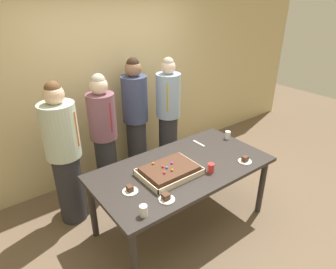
{
  "coord_description": "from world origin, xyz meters",
  "views": [
    {
      "loc": [
        -1.75,
        -2.04,
        2.47
      ],
      "look_at": [
        -0.08,
        0.15,
        1.13
      ],
      "focal_mm": 31.28,
      "sensor_mm": 36.0,
      "label": 1
    }
  ],
  "objects_px": {
    "sheet_cake": "(169,171)",
    "person_serving_front": "(136,117)",
    "plated_slice_near_right": "(166,198)",
    "drink_cup_middle": "(211,168)",
    "party_table": "(182,173)",
    "cake_server_utensil": "(199,143)",
    "drink_cup_far_end": "(228,135)",
    "plated_slice_near_left": "(245,160)",
    "drink_cup_nearest": "(143,211)",
    "person_striped_tie_right": "(168,116)",
    "plated_slice_far_left": "(130,190)",
    "person_green_shirt_behind": "(104,135)",
    "person_left_edge_reaching": "(64,155)"
  },
  "relations": [
    {
      "from": "party_table",
      "to": "plated_slice_near_left",
      "type": "distance_m",
      "value": 0.71
    },
    {
      "from": "sheet_cake",
      "to": "person_left_edge_reaching",
      "type": "distance_m",
      "value": 1.17
    },
    {
      "from": "sheet_cake",
      "to": "plated_slice_near_left",
      "type": "height_order",
      "value": "sheet_cake"
    },
    {
      "from": "person_green_shirt_behind",
      "to": "person_striped_tie_right",
      "type": "bearing_deg",
      "value": 76.82
    },
    {
      "from": "plated_slice_near_right",
      "to": "person_serving_front",
      "type": "xyz_separation_m",
      "value": [
        0.65,
        1.57,
        0.1
      ]
    },
    {
      "from": "plated_slice_near_left",
      "to": "plated_slice_far_left",
      "type": "bearing_deg",
      "value": 166.8
    },
    {
      "from": "person_green_shirt_behind",
      "to": "plated_slice_near_right",
      "type": "bearing_deg",
      "value": -12.9
    },
    {
      "from": "drink_cup_far_end",
      "to": "person_serving_front",
      "type": "xyz_separation_m",
      "value": [
        -0.72,
        1.06,
        0.07
      ]
    },
    {
      "from": "party_table",
      "to": "person_striped_tie_right",
      "type": "xyz_separation_m",
      "value": [
        0.59,
        1.02,
        0.19
      ]
    },
    {
      "from": "party_table",
      "to": "cake_server_utensil",
      "type": "xyz_separation_m",
      "value": [
        0.5,
        0.28,
        0.08
      ]
    },
    {
      "from": "plated_slice_near_right",
      "to": "drink_cup_middle",
      "type": "height_order",
      "value": "drink_cup_middle"
    },
    {
      "from": "sheet_cake",
      "to": "drink_cup_far_end",
      "type": "xyz_separation_m",
      "value": [
        1.09,
        0.2,
        0.01
      ]
    },
    {
      "from": "party_table",
      "to": "cake_server_utensil",
      "type": "relative_size",
      "value": 9.72
    },
    {
      "from": "plated_slice_near_right",
      "to": "drink_cup_nearest",
      "type": "bearing_deg",
      "value": -170.37
    },
    {
      "from": "drink_cup_middle",
      "to": "cake_server_utensil",
      "type": "distance_m",
      "value": 0.64
    },
    {
      "from": "plated_slice_far_left",
      "to": "drink_cup_nearest",
      "type": "distance_m",
      "value": 0.36
    },
    {
      "from": "drink_cup_nearest",
      "to": "person_striped_tie_right",
      "type": "bearing_deg",
      "value": 46.56
    },
    {
      "from": "person_striped_tie_right",
      "to": "plated_slice_near_right",
      "type": "bearing_deg",
      "value": -1.1
    },
    {
      "from": "plated_slice_near_left",
      "to": "drink_cup_nearest",
      "type": "bearing_deg",
      "value": -177.99
    },
    {
      "from": "plated_slice_near_left",
      "to": "plated_slice_far_left",
      "type": "relative_size",
      "value": 1.0
    },
    {
      "from": "plated_slice_near_left",
      "to": "cake_server_utensil",
      "type": "bearing_deg",
      "value": 100.39
    },
    {
      "from": "person_serving_front",
      "to": "person_green_shirt_behind",
      "type": "height_order",
      "value": "person_serving_front"
    },
    {
      "from": "drink_cup_far_end",
      "to": "person_striped_tie_right",
      "type": "relative_size",
      "value": 0.06
    },
    {
      "from": "party_table",
      "to": "plated_slice_far_left",
      "type": "bearing_deg",
      "value": -176.51
    },
    {
      "from": "plated_slice_far_left",
      "to": "drink_cup_middle",
      "type": "height_order",
      "value": "drink_cup_middle"
    },
    {
      "from": "drink_cup_middle",
      "to": "person_striped_tie_right",
      "type": "relative_size",
      "value": 0.06
    },
    {
      "from": "person_striped_tie_right",
      "to": "party_table",
      "type": "bearing_deg",
      "value": 6.94
    },
    {
      "from": "plated_slice_near_left",
      "to": "drink_cup_middle",
      "type": "height_order",
      "value": "drink_cup_middle"
    },
    {
      "from": "plated_slice_far_left",
      "to": "person_serving_front",
      "type": "distance_m",
      "value": 1.53
    },
    {
      "from": "sheet_cake",
      "to": "plated_slice_near_right",
      "type": "relative_size",
      "value": 4.02
    },
    {
      "from": "person_left_edge_reaching",
      "to": "person_green_shirt_behind",
      "type": "bearing_deg",
      "value": 71.06
    },
    {
      "from": "drink_cup_middle",
      "to": "person_left_edge_reaching",
      "type": "bearing_deg",
      "value": 135.5
    },
    {
      "from": "party_table",
      "to": "plated_slice_near_right",
      "type": "xyz_separation_m",
      "value": [
        -0.48,
        -0.35,
        0.1
      ]
    },
    {
      "from": "drink_cup_nearest",
      "to": "person_green_shirt_behind",
      "type": "height_order",
      "value": "person_green_shirt_behind"
    },
    {
      "from": "party_table",
      "to": "person_striped_tie_right",
      "type": "bearing_deg",
      "value": 60.13
    },
    {
      "from": "drink_cup_middle",
      "to": "drink_cup_far_end",
      "type": "xyz_separation_m",
      "value": [
        0.73,
        0.43,
        0.0
      ]
    },
    {
      "from": "person_green_shirt_behind",
      "to": "person_left_edge_reaching",
      "type": "distance_m",
      "value": 0.63
    },
    {
      "from": "drink_cup_middle",
      "to": "sheet_cake",
      "type": "bearing_deg",
      "value": 148.1
    },
    {
      "from": "plated_slice_near_right",
      "to": "person_striped_tie_right",
      "type": "xyz_separation_m",
      "value": [
        1.06,
        1.37,
        0.09
      ]
    },
    {
      "from": "cake_server_utensil",
      "to": "person_green_shirt_behind",
      "type": "xyz_separation_m",
      "value": [
        -0.88,
        0.81,
        0.07
      ]
    },
    {
      "from": "plated_slice_far_left",
      "to": "drink_cup_nearest",
      "type": "bearing_deg",
      "value": -102.2
    },
    {
      "from": "sheet_cake",
      "to": "person_green_shirt_behind",
      "type": "relative_size",
      "value": 0.37
    },
    {
      "from": "plated_slice_far_left",
      "to": "drink_cup_middle",
      "type": "distance_m",
      "value": 0.87
    },
    {
      "from": "plated_slice_near_right",
      "to": "plated_slice_far_left",
      "type": "xyz_separation_m",
      "value": [
        -0.2,
        0.3,
        -0.0
      ]
    },
    {
      "from": "person_green_shirt_behind",
      "to": "person_striped_tie_right",
      "type": "xyz_separation_m",
      "value": [
        0.97,
        -0.07,
        0.04
      ]
    },
    {
      "from": "plated_slice_near_right",
      "to": "drink_cup_middle",
      "type": "distance_m",
      "value": 0.65
    },
    {
      "from": "party_table",
      "to": "person_serving_front",
      "type": "height_order",
      "value": "person_serving_front"
    },
    {
      "from": "sheet_cake",
      "to": "plated_slice_far_left",
      "type": "height_order",
      "value": "sheet_cake"
    },
    {
      "from": "drink_cup_middle",
      "to": "person_green_shirt_behind",
      "type": "relative_size",
      "value": 0.06
    },
    {
      "from": "sheet_cake",
      "to": "person_serving_front",
      "type": "relative_size",
      "value": 0.35
    }
  ]
}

